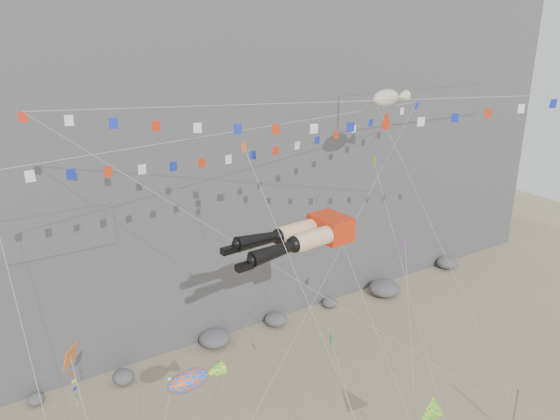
% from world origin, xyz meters
% --- Properties ---
extents(cliff, '(80.00, 28.00, 50.00)m').
position_xyz_m(cliff, '(0.00, 32.00, 25.00)').
color(cliff, slate).
rests_on(cliff, ground).
extents(talus_boulders, '(60.00, 3.00, 1.20)m').
position_xyz_m(talus_boulders, '(0.00, 17.00, 0.60)').
color(talus_boulders, '#5A5A5F').
rests_on(talus_boulders, ground).
extents(anchor_pole_right, '(0.12, 0.12, 3.74)m').
position_xyz_m(anchor_pole_right, '(11.66, -2.97, 1.87)').
color(anchor_pole_right, gray).
rests_on(anchor_pole_right, ground).
extents(legs_kite, '(8.33, 15.05, 19.43)m').
position_xyz_m(legs_kite, '(0.47, 5.14, 13.80)').
color(legs_kite, red).
rests_on(legs_kite, ground).
extents(flag_banner_upper, '(31.99, 16.16, 28.10)m').
position_xyz_m(flag_banner_upper, '(0.90, 10.08, 19.38)').
color(flag_banner_upper, red).
rests_on(flag_banner_upper, ground).
extents(flag_banner_lower, '(30.67, 12.10, 24.89)m').
position_xyz_m(flag_banner_lower, '(2.64, 5.34, 21.37)').
color(flag_banner_lower, red).
rests_on(flag_banner_lower, ground).
extents(harlequin_kite, '(2.05, 7.50, 13.56)m').
position_xyz_m(harlequin_kite, '(-13.32, 2.68, 11.96)').
color(harlequin_kite, red).
rests_on(harlequin_kite, ground).
extents(fish_windsock, '(8.87, 7.29, 12.89)m').
position_xyz_m(fish_windsock, '(-8.07, 2.60, 8.69)').
color(fish_windsock, '#FF550D').
rests_on(fish_windsock, ground).
extents(delta_kite, '(2.64, 6.41, 8.17)m').
position_xyz_m(delta_kite, '(3.73, -3.01, 5.35)').
color(delta_kite, yellow).
rests_on(delta_kite, ground).
extents(blimp_windsock, '(4.67, 13.65, 23.94)m').
position_xyz_m(blimp_windsock, '(11.52, 10.61, 20.32)').
color(blimp_windsock, beige).
rests_on(blimp_windsock, ground).
extents(small_kite_a, '(3.33, 12.68, 22.73)m').
position_xyz_m(small_kite_a, '(-2.45, 6.24, 18.81)').
color(small_kite_a, '#FF6115').
rests_on(small_kite_a, ground).
extents(small_kite_b, '(6.70, 9.34, 16.03)m').
position_xyz_m(small_kite_b, '(7.38, 3.51, 11.91)').
color(small_kite_b, purple).
rests_on(small_kite_b, ground).
extents(small_kite_c, '(2.70, 9.57, 12.59)m').
position_xyz_m(small_kite_c, '(0.26, 1.70, 8.56)').
color(small_kite_c, green).
rests_on(small_kite_c, ground).
extents(small_kite_d, '(6.21, 16.38, 23.38)m').
position_xyz_m(small_kite_d, '(9.22, 8.72, 15.86)').
color(small_kite_d, yellow).
rests_on(small_kite_d, ground).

